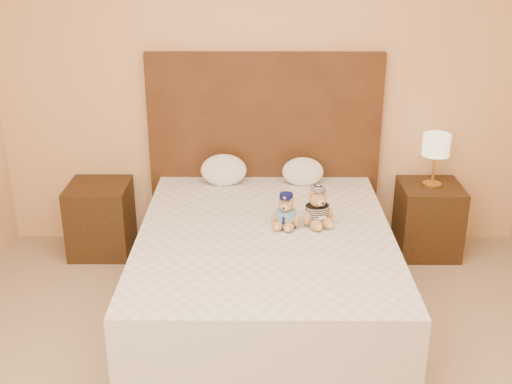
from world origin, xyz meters
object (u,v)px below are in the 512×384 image
pillow_left (224,169)px  pillow_right (303,170)px  lamp (436,147)px  nightstand_right (428,219)px  bed (265,270)px  teddy_prisoner (317,207)px  nightstand_left (101,218)px  teddy_police (286,211)px

pillow_left → pillow_right: (0.59, 0.00, -0.01)m
lamp → pillow_left: (-1.55, 0.03, -0.18)m
nightstand_right → pillow_right: bearing=178.2°
bed → lamp: bearing=32.6°
nightstand_right → teddy_prisoner: bearing=-142.8°
nightstand_right → pillow_left: (-1.55, 0.03, 0.40)m
nightstand_left → pillow_left: (0.95, 0.03, 0.40)m
nightstand_right → teddy_police: (-1.12, -0.73, 0.39)m
teddy_prisoner → bed: bearing=173.7°
teddy_prisoner → pillow_right: teddy_prisoner is taller
nightstand_right → lamp: size_ratio=1.38×
lamp → pillow_left: size_ratio=1.17×
nightstand_left → teddy_prisoner: 1.77m
teddy_police → pillow_right: bearing=95.0°
lamp → teddy_prisoner: size_ratio=1.58×
lamp → teddy_police: 1.35m
bed → nightstand_right: bearing=32.6°
lamp → teddy_prisoner: bearing=-142.8°
lamp → nightstand_right: bearing=0.0°
bed → pillow_left: (-0.30, 0.83, 0.40)m
nightstand_left → pillow_left: 1.03m
teddy_prisoner → pillow_left: teddy_prisoner is taller
pillow_right → teddy_police: bearing=-101.6°
teddy_police → pillow_left: size_ratio=0.67×
teddy_police → teddy_prisoner: bearing=25.3°
lamp → pillow_left: 1.56m
teddy_police → teddy_prisoner: (0.20, 0.03, 0.01)m
nightstand_right → pillow_right: (-0.96, 0.03, 0.38)m
nightstand_left → pillow_right: 1.58m
teddy_police → pillow_right: (0.16, 0.76, -0.01)m
pillow_left → teddy_police: bearing=-60.1°
nightstand_right → lamp: bearing=180.0°
nightstand_right → pillow_left: 1.60m
bed → pillow_left: 0.97m
bed → nightstand_right: same height
nightstand_right → pillow_right: size_ratio=1.79×
nightstand_left → teddy_police: size_ratio=2.42×
teddy_police → nightstand_right: bearing=49.6°
teddy_police → teddy_prisoner: size_ratio=0.90×
pillow_right → nightstand_right: bearing=-1.8°
pillow_left → bed: bearing=-69.9°
nightstand_right → bed: bearing=-147.4°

